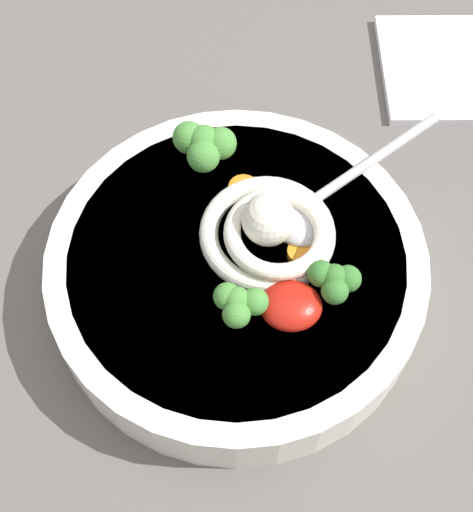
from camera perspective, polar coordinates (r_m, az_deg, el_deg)
table_slab at (r=57.05cm, az=-0.24°, el=-2.11°), size 93.39×93.39×3.55cm
soup_bowl at (r=52.51cm, az=0.00°, el=-1.33°), size 27.60×27.60×4.97cm
noodle_pile at (r=49.92cm, az=2.47°, el=1.94°), size 10.79×10.58×4.34cm
soup_spoon at (r=52.03cm, az=5.41°, el=4.09°), size 15.61×13.32×1.60cm
chili_sauce_dollop at (r=47.59cm, az=4.09°, el=-4.03°), size 4.24×3.82×1.91cm
broccoli_floret_beside_noodles at (r=47.80cm, az=7.60°, el=-1.99°), size 3.66×3.15×2.89cm
broccoli_floret_center at (r=53.21cm, az=-2.86°, el=8.94°), size 4.82×4.15×3.81cm
broccoli_floret_far at (r=46.57cm, az=0.02°, el=-3.85°), size 3.71×3.19×2.93cm
carrot_slice_extra_b at (r=50.33cm, az=4.99°, el=0.25°), size 2.05×2.05×0.71cm
carrot_slice_near_spoon at (r=53.34cm, az=0.33°, el=5.47°), size 2.28×2.28×0.52cm
folded_napkin at (r=71.68cm, az=18.27°, el=14.16°), size 16.74×13.47×0.80cm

